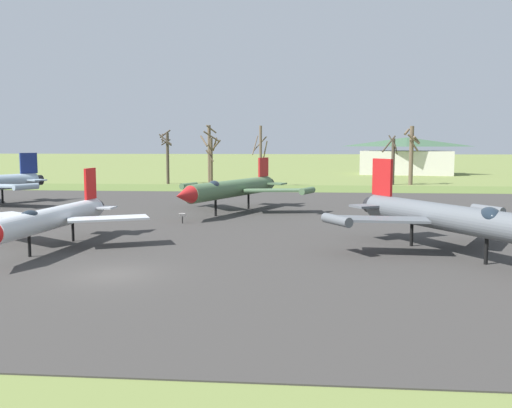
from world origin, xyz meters
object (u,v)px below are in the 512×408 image
object	(u,v)px
visitor_building	(406,156)
jet_fighter_front_left	(49,218)
info_placard_front_right	(182,217)
jet_fighter_rear_left	(451,217)
jet_fighter_front_right	(231,188)

from	to	relation	value
visitor_building	jet_fighter_front_left	bearing A→B (deg)	-112.57
info_placard_front_right	jet_fighter_rear_left	xyz separation A→B (m)	(17.34, -10.93, 1.61)
jet_fighter_front_left	visitor_building	distance (m)	91.18
jet_fighter_rear_left	visitor_building	bearing A→B (deg)	81.64
jet_fighter_front_left	jet_fighter_front_right	bearing A→B (deg)	65.66
jet_fighter_front_right	jet_fighter_rear_left	size ratio (longest dim) A/B	1.05
info_placard_front_right	jet_fighter_front_left	bearing A→B (deg)	-115.48
jet_fighter_rear_left	visitor_building	size ratio (longest dim) A/B	0.71
jet_fighter_front_right	info_placard_front_right	xyz separation A→B (m)	(-2.89, -6.98, -1.66)
jet_fighter_front_left	info_placard_front_right	size ratio (longest dim) A/B	15.90
jet_fighter_front_left	info_placard_front_right	xyz separation A→B (m)	(5.32, 11.17, -1.32)
jet_fighter_front_left	jet_fighter_rear_left	world-z (taller)	jet_fighter_rear_left
jet_fighter_front_right	visitor_building	world-z (taller)	visitor_building
jet_fighter_front_right	visitor_building	bearing A→B (deg)	67.92
jet_fighter_front_left	jet_fighter_front_right	world-z (taller)	jet_fighter_front_right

